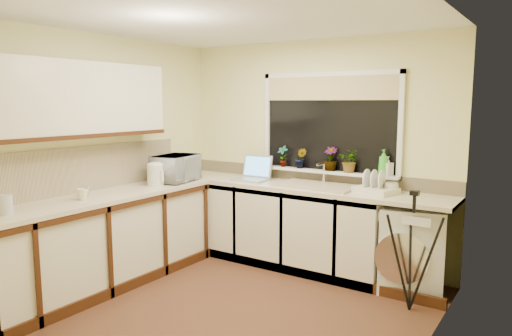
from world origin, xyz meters
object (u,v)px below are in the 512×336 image
at_px(cup_left, 83,194).
at_px(plant_d, 350,161).
at_px(washing_machine, 411,248).
at_px(soap_bottle_green, 383,162).
at_px(kettle, 155,175).
at_px(dish_rack, 376,190).
at_px(laptop, 254,173).
at_px(soap_bottle_clear, 388,166).
at_px(glass_jug, 6,205).
at_px(cup_back, 391,188).
at_px(plant_b, 301,158).
at_px(tripod, 412,251).
at_px(plant_c, 331,159).
at_px(microwave, 176,168).
at_px(steel_jar, 85,192).
at_px(plant_a, 283,156).

bearing_deg(cup_left, plant_d, 48.53).
height_order(washing_machine, soap_bottle_green, soap_bottle_green).
bearing_deg(kettle, dish_rack, 23.05).
bearing_deg(laptop, soap_bottle_clear, 4.69).
bearing_deg(glass_jug, soap_bottle_clear, 51.11).
bearing_deg(cup_back, kettle, -156.93).
bearing_deg(glass_jug, plant_b, 66.00).
relative_size(tripod, plant_b, 4.67).
height_order(washing_machine, plant_c, plant_c).
xyz_separation_m(dish_rack, soap_bottle_green, (0.01, 0.18, 0.25)).
bearing_deg(soap_bottle_clear, plant_d, -179.95).
distance_m(tripod, plant_c, 1.41).
distance_m(laptop, plant_c, 0.91).
bearing_deg(plant_b, plant_c, 2.26).
height_order(laptop, microwave, microwave).
xyz_separation_m(tripod, cup_back, (-0.36, 0.52, 0.43)).
relative_size(glass_jug, plant_b, 0.70).
distance_m(glass_jug, plant_d, 3.21).
relative_size(dish_rack, glass_jug, 2.39).
bearing_deg(glass_jug, steel_jar, 96.81).
xyz_separation_m(washing_machine, dish_rack, (-0.36, -0.02, 0.52)).
bearing_deg(cup_back, plant_b, 173.30).
distance_m(washing_machine, steel_jar, 3.13).
distance_m(kettle, cup_left, 0.90).
xyz_separation_m(kettle, steel_jar, (-0.12, -0.79, -0.06)).
distance_m(plant_d, soap_bottle_clear, 0.40).
height_order(tripod, plant_a, plant_a).
bearing_deg(plant_c, glass_jug, -119.90).
relative_size(microwave, plant_b, 2.36).
xyz_separation_m(plant_b, plant_d, (0.58, 0.01, 0.01)).
xyz_separation_m(microwave, soap_bottle_green, (2.11, 0.75, 0.13)).
xyz_separation_m(soap_bottle_green, soap_bottle_clear, (0.04, 0.01, -0.03)).
distance_m(washing_machine, dish_rack, 0.64).
relative_size(soap_bottle_green, cup_left, 2.38).
xyz_separation_m(plant_a, cup_left, (-0.94, -1.97, -0.22)).
bearing_deg(tripod, dish_rack, 146.77).
bearing_deg(dish_rack, steel_jar, -126.52).
distance_m(laptop, cup_left, 1.91).
xyz_separation_m(laptop, plant_b, (0.51, 0.18, 0.19)).
distance_m(plant_d, soap_bottle_green, 0.36).
bearing_deg(steel_jar, plant_a, 60.69).
distance_m(steel_jar, cup_back, 2.92).
relative_size(glass_jug, steel_jar, 1.64).
bearing_deg(dish_rack, tripod, -26.62).
bearing_deg(plant_d, dish_rack, -29.03).
height_order(steel_jar, plant_b, plant_b).
distance_m(plant_b, cup_left, 2.30).
bearing_deg(soap_bottle_green, steel_jar, -139.92).
distance_m(laptop, glass_jug, 2.58).
height_order(tripod, cup_left, tripod).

